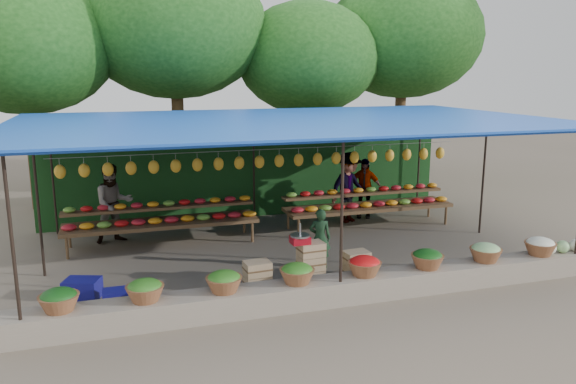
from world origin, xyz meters
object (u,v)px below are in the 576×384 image
object	(u,v)px
blue_crate_back	(82,289)
vendor_seated	(320,238)
weighing_scale	(300,239)
crate_counter	(309,267)
blue_crate_front	(118,298)

from	to	relation	value
blue_crate_back	vendor_seated	bearing A→B (deg)	23.26
blue_crate_back	weighing_scale	bearing A→B (deg)	12.15
crate_counter	blue_crate_front	xyz separation A→B (m)	(-3.33, -0.04, -0.17)
weighing_scale	vendor_seated	size ratio (longest dim) A/B	0.32
crate_counter	vendor_seated	size ratio (longest dim) A/B	2.03
weighing_scale	blue_crate_front	xyz separation A→B (m)	(-3.15, -0.04, -0.71)
weighing_scale	blue_crate_back	size ratio (longest dim) A/B	0.65
crate_counter	blue_crate_front	bearing A→B (deg)	-179.23
vendor_seated	weighing_scale	bearing A→B (deg)	68.11
vendor_seated	blue_crate_front	xyz separation A→B (m)	(-3.82, -0.81, -0.44)
crate_counter	weighing_scale	distance (m)	0.58
weighing_scale	blue_crate_front	world-z (taller)	weighing_scale
crate_counter	blue_crate_back	bearing A→B (deg)	172.89
blue_crate_front	weighing_scale	bearing A→B (deg)	1.05
crate_counter	blue_crate_front	distance (m)	3.34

